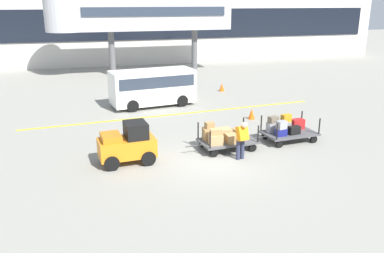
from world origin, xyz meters
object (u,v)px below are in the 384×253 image
(baggage_cart_middle, at_px, (287,129))
(baggage_tug, at_px, (128,144))
(baggage_handler, at_px, (242,139))
(shuttle_van, at_px, (153,85))
(safety_cone_near, at_px, (222,87))
(safety_cone_far, at_px, (252,114))
(baggage_cart_lead, at_px, (223,137))

(baggage_cart_middle, bearing_deg, baggage_tug, -175.21)
(baggage_handler, relative_size, shuttle_van, 0.31)
(safety_cone_near, xyz_separation_m, safety_cone_far, (-0.87, -6.82, 0.00))
(baggage_tug, relative_size, safety_cone_near, 3.96)
(baggage_tug, bearing_deg, baggage_cart_middle, 4.79)
(safety_cone_near, distance_m, safety_cone_far, 6.88)
(baggage_cart_middle, relative_size, baggage_handler, 1.95)
(baggage_tug, bearing_deg, baggage_cart_lead, 4.93)
(baggage_cart_middle, distance_m, baggage_handler, 3.18)
(baggage_cart_middle, height_order, safety_cone_near, baggage_cart_middle)
(baggage_cart_lead, distance_m, shuttle_van, 8.20)
(baggage_tug, height_order, shuttle_van, shuttle_van)
(baggage_cart_lead, bearing_deg, baggage_tug, -175.07)
(baggage_tug, xyz_separation_m, baggage_handler, (4.25, -0.91, 0.11))
(baggage_cart_lead, relative_size, shuttle_van, 0.61)
(shuttle_van, height_order, safety_cone_near, shuttle_van)
(safety_cone_near, bearing_deg, shuttle_van, -153.74)
(baggage_cart_middle, bearing_deg, baggage_handler, -151.75)
(baggage_handler, height_order, safety_cone_far, baggage_handler)
(safety_cone_near, bearing_deg, safety_cone_far, -97.25)
(baggage_handler, distance_m, safety_cone_near, 12.44)
(baggage_handler, xyz_separation_m, safety_cone_far, (2.73, 5.07, -0.59))
(baggage_tug, xyz_separation_m, safety_cone_near, (7.85, 10.99, -0.48))
(baggage_cart_lead, distance_m, safety_cone_far, 4.87)
(baggage_cart_lead, bearing_deg, safety_cone_near, 70.03)
(baggage_handler, distance_m, safety_cone_far, 5.79)
(baggage_handler, distance_m, shuttle_van, 9.45)
(baggage_cart_middle, height_order, baggage_handler, baggage_handler)
(baggage_tug, relative_size, baggage_cart_lead, 0.71)
(baggage_handler, bearing_deg, safety_cone_far, 61.72)
(shuttle_van, bearing_deg, baggage_cart_lead, -80.11)
(baggage_cart_middle, height_order, safety_cone_far, baggage_cart_middle)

